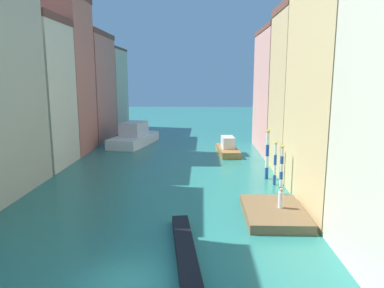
# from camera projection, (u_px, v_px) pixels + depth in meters

# --- Properties ---
(ground_plane) EXTENTS (154.00, 154.00, 0.00)m
(ground_plane) POSITION_uv_depth(u_px,v_px,m) (171.00, 161.00, 40.63)
(ground_plane) COLOR #28756B
(building_left_2) EXTENTS (6.65, 7.61, 15.51)m
(building_left_2) POSITION_uv_depth(u_px,v_px,m) (33.00, 93.00, 37.24)
(building_left_2) COLOR beige
(building_left_2) RESTS_ON ground
(building_left_3) EXTENTS (6.65, 7.45, 19.29)m
(building_left_3) POSITION_uv_depth(u_px,v_px,m) (60.00, 75.00, 44.31)
(building_left_3) COLOR #C6705B
(building_left_3) RESTS_ON ground
(building_left_4) EXTENTS (6.65, 11.15, 15.95)m
(building_left_4) POSITION_uv_depth(u_px,v_px,m) (86.00, 87.00, 54.02)
(building_left_4) COLOR #C6705B
(building_left_4) RESTS_ON ground
(building_left_5) EXTENTS (6.65, 9.52, 14.49)m
(building_left_5) POSITION_uv_depth(u_px,v_px,m) (105.00, 89.00, 64.50)
(building_left_5) COLOR #BCB299
(building_left_5) RESTS_ON ground
(building_right_1) EXTENTS (6.65, 11.48, 16.88)m
(building_right_1) POSITION_uv_depth(u_px,v_px,m) (349.00, 90.00, 25.55)
(building_right_1) COLOR #DBB77A
(building_right_1) RESTS_ON ground
(building_right_2) EXTENTS (6.65, 7.71, 16.11)m
(building_right_2) POSITION_uv_depth(u_px,v_px,m) (310.00, 91.00, 35.01)
(building_right_2) COLOR #DBB77A
(building_right_2) RESTS_ON ground
(building_right_3) EXTENTS (6.65, 12.00, 15.32)m
(building_right_3) POSITION_uv_depth(u_px,v_px,m) (286.00, 91.00, 44.92)
(building_right_3) COLOR tan
(building_right_3) RESTS_ON ground
(waterfront_dock) EXTENTS (4.01, 5.84, 0.63)m
(waterfront_dock) POSITION_uv_depth(u_px,v_px,m) (274.00, 213.00, 24.32)
(waterfront_dock) COLOR brown
(waterfront_dock) RESTS_ON ground
(person_on_dock) EXTENTS (0.36, 0.36, 1.41)m
(person_on_dock) POSITION_uv_depth(u_px,v_px,m) (281.00, 199.00, 24.27)
(person_on_dock) COLOR white
(person_on_dock) RESTS_ON waterfront_dock
(mooring_pole_0) EXTENTS (0.28, 0.28, 4.06)m
(mooring_pole_0) POSITION_uv_depth(u_px,v_px,m) (282.00, 169.00, 28.80)
(mooring_pole_0) COLOR #1E479E
(mooring_pole_0) RESTS_ON ground
(mooring_pole_1) EXTENTS (0.28, 0.28, 3.88)m
(mooring_pole_1) POSITION_uv_depth(u_px,v_px,m) (275.00, 163.00, 31.39)
(mooring_pole_1) COLOR #1E479E
(mooring_pole_1) RESTS_ON ground
(mooring_pole_2) EXTENTS (0.34, 0.34, 4.67)m
(mooring_pole_2) POSITION_uv_depth(u_px,v_px,m) (267.00, 154.00, 33.19)
(mooring_pole_2) COLOR #1E479E
(mooring_pole_2) RESTS_ON ground
(vaporetto_white) EXTENTS (6.01, 10.33, 3.21)m
(vaporetto_white) POSITION_uv_depth(u_px,v_px,m) (134.00, 137.00, 50.55)
(vaporetto_white) COLOR white
(vaporetto_white) RESTS_ON ground
(gondola_black) EXTENTS (2.21, 9.53, 0.49)m
(gondola_black) POSITION_uv_depth(u_px,v_px,m) (186.00, 254.00, 18.79)
(gondola_black) COLOR black
(gondola_black) RESTS_ON ground
(motorboat_0) EXTENTS (2.74, 6.64, 2.17)m
(motorboat_0) POSITION_uv_depth(u_px,v_px,m) (228.00, 148.00, 44.45)
(motorboat_0) COLOR olive
(motorboat_0) RESTS_ON ground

